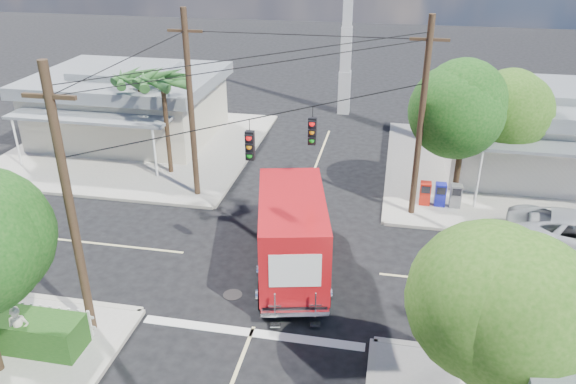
# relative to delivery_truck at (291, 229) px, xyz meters

# --- Properties ---
(ground) EXTENTS (120.00, 120.00, 0.00)m
(ground) POSITION_rel_delivery_truck_xyz_m (-0.54, 0.12, -1.69)
(ground) COLOR black
(ground) RESTS_ON ground
(sidewalk_ne) EXTENTS (14.12, 14.12, 0.14)m
(sidewalk_ne) POSITION_rel_delivery_truck_xyz_m (10.34, 10.99, -1.62)
(sidewalk_ne) COLOR #A09B90
(sidewalk_ne) RESTS_ON ground
(sidewalk_nw) EXTENTS (14.12, 14.12, 0.14)m
(sidewalk_nw) POSITION_rel_delivery_truck_xyz_m (-11.42, 10.99, -1.62)
(sidewalk_nw) COLOR #A09B90
(sidewalk_nw) RESTS_ON ground
(road_markings) EXTENTS (32.00, 32.00, 0.01)m
(road_markings) POSITION_rel_delivery_truck_xyz_m (-0.54, -1.36, -1.69)
(road_markings) COLOR beige
(road_markings) RESTS_ON ground
(building_ne) EXTENTS (11.80, 10.20, 4.50)m
(building_ne) POSITION_rel_delivery_truck_xyz_m (11.96, 12.08, 0.63)
(building_ne) COLOR silver
(building_ne) RESTS_ON sidewalk_ne
(building_nw) EXTENTS (10.80, 10.20, 4.30)m
(building_nw) POSITION_rel_delivery_truck_xyz_m (-12.54, 12.58, 0.53)
(building_nw) COLOR beige
(building_nw) RESTS_ON sidewalk_nw
(radio_tower) EXTENTS (0.80, 0.80, 17.00)m
(radio_tower) POSITION_rel_delivery_truck_xyz_m (-0.04, 20.12, 3.95)
(radio_tower) COLOR silver
(radio_tower) RESTS_ON ground
(tree_ne_front) EXTENTS (4.21, 4.14, 6.66)m
(tree_ne_front) POSITION_rel_delivery_truck_xyz_m (6.67, 6.87, 3.07)
(tree_ne_front) COLOR #422D1C
(tree_ne_front) RESTS_ON sidewalk_ne
(tree_ne_back) EXTENTS (3.77, 3.66, 5.82)m
(tree_ne_back) POSITION_rel_delivery_truck_xyz_m (9.27, 9.07, 2.49)
(tree_ne_back) COLOR #422D1C
(tree_ne_back) RESTS_ON sidewalk_ne
(tree_se) EXTENTS (3.67, 3.54, 5.62)m
(tree_se) POSITION_rel_delivery_truck_xyz_m (6.47, -7.13, 2.35)
(tree_se) COLOR #422D1C
(tree_se) RESTS_ON sidewalk_se
(palm_nw_front) EXTENTS (3.01, 3.08, 5.59)m
(palm_nw_front) POSITION_rel_delivery_truck_xyz_m (-8.04, 7.62, 3.35)
(palm_nw_front) COLOR #422D1C
(palm_nw_front) RESTS_ON sidewalk_nw
(palm_nw_back) EXTENTS (3.01, 3.08, 5.19)m
(palm_nw_back) POSITION_rel_delivery_truck_xyz_m (-10.04, 9.12, 2.98)
(palm_nw_back) COLOR #422D1C
(palm_nw_back) RESTS_ON sidewalk_nw
(utility_poles) EXTENTS (12.00, 10.68, 9.00)m
(utility_poles) POSITION_rel_delivery_truck_xyz_m (-2.13, 1.72, 2.98)
(utility_poles) COLOR #473321
(utility_poles) RESTS_ON ground
(picket_fence) EXTENTS (5.94, 0.06, 1.00)m
(picket_fence) POSITION_rel_delivery_truck_xyz_m (-8.34, -5.48, -1.01)
(picket_fence) COLOR silver
(picket_fence) RESTS_ON sidewalk_sw
(vending_boxes) EXTENTS (1.90, 0.50, 1.10)m
(vending_boxes) POSITION_rel_delivery_truck_xyz_m (5.96, 6.32, -1.00)
(vending_boxes) COLOR red
(vending_boxes) RESTS_ON sidewalk_ne
(delivery_truck) EXTENTS (3.91, 8.00, 3.33)m
(delivery_truck) POSITION_rel_delivery_truck_xyz_m (0.00, 0.00, 0.00)
(delivery_truck) COLOR black
(delivery_truck) RESTS_ON ground
(pedestrian) EXTENTS (0.75, 0.63, 1.74)m
(pedestrian) POSITION_rel_delivery_truck_xyz_m (-7.16, -6.66, -0.68)
(pedestrian) COLOR beige
(pedestrian) RESTS_ON sidewalk_sw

